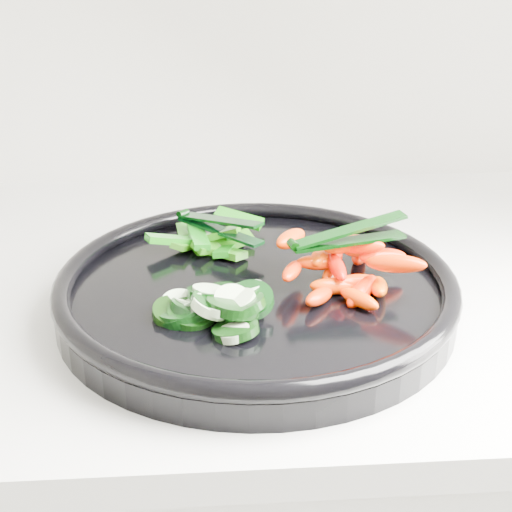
{
  "coord_description": "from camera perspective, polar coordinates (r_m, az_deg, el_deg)",
  "views": [
    {
      "loc": [
        -0.67,
        1.02,
        1.26
      ],
      "look_at": [
        -0.63,
        1.61,
        0.99
      ],
      "focal_mm": 50.0,
      "sensor_mm": 36.0,
      "label": 1
    }
  ],
  "objects": [
    {
      "name": "cucumber_pile",
      "position": [
        0.62,
        -3.79,
        -4.04
      ],
      "size": [
        0.12,
        0.11,
        0.04
      ],
      "color": "black",
      "rests_on": "veggie_tray"
    },
    {
      "name": "tong_pepper",
      "position": [
        0.74,
        -3.15,
        2.55
      ],
      "size": [
        0.09,
        0.09,
        0.02
      ],
      "color": "black",
      "rests_on": "pepper_pile"
    },
    {
      "name": "carrot_pile",
      "position": [
        0.67,
        7.18,
        -0.79
      ],
      "size": [
        0.14,
        0.15,
        0.05
      ],
      "color": "red",
      "rests_on": "veggie_tray"
    },
    {
      "name": "pepper_pile",
      "position": [
        0.75,
        -3.56,
        1.31
      ],
      "size": [
        0.13,
        0.11,
        0.04
      ],
      "color": "#0D740B",
      "rests_on": "veggie_tray"
    },
    {
      "name": "veggie_tray",
      "position": [
        0.67,
        0.0,
        -2.69
      ],
      "size": [
        0.41,
        0.41,
        0.04
      ],
      "color": "black",
      "rests_on": "counter"
    },
    {
      "name": "tong_carrot",
      "position": [
        0.65,
        7.18,
        1.58
      ],
      "size": [
        0.11,
        0.04,
        0.02
      ],
      "color": "black",
      "rests_on": "carrot_pile"
    }
  ]
}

